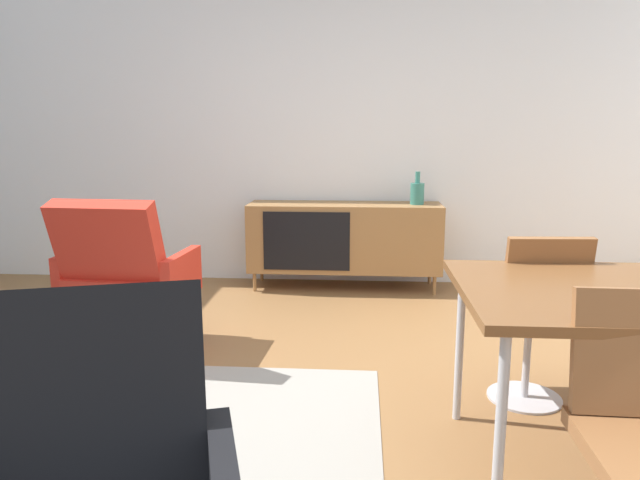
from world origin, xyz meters
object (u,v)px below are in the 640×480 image
sideboard (344,237)px  vase_cobalt (417,193)px  lounge_chair_red (125,276)px  dining_chair_back_left (535,312)px

sideboard → vase_cobalt: 0.71m
lounge_chair_red → vase_cobalt: bearing=39.6°
vase_cobalt → lounge_chair_red: size_ratio=0.28×
dining_chair_back_left → sideboard: bearing=115.0°
sideboard → lounge_chair_red: (-1.26, -1.53, 0.03)m
sideboard → vase_cobalt: vase_cobalt is taller
dining_chair_back_left → lounge_chair_red: 2.29m
vase_cobalt → lounge_chair_red: vase_cobalt is taller
sideboard → dining_chair_back_left: 2.29m
sideboard → lounge_chair_red: size_ratio=1.69×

